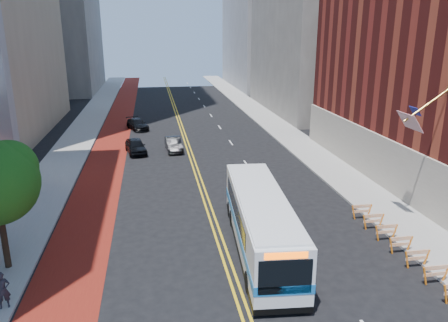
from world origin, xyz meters
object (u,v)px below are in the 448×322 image
car_a (136,146)px  pedestrian (3,290)px  car_b (174,144)px  transit_bus (260,221)px  car_c (137,124)px

car_a → pedestrian: (-5.04, -25.04, 0.27)m
car_a → car_b: 3.80m
car_a → pedestrian: bearing=-112.3°
pedestrian → car_a: bearing=62.5°
car_b → pedestrian: pedestrian is taller
transit_bus → car_c: size_ratio=2.73×
car_c → pedestrian: (-4.96, -36.03, 0.35)m
transit_bus → pedestrian: size_ratio=7.22×
transit_bus → car_c: 33.34m
pedestrian → car_c: bearing=66.1°
car_c → car_b: bearing=-89.4°
car_c → pedestrian: bearing=-117.1°
car_b → transit_bus: bearing=-84.1°
car_a → car_c: bearing=79.5°
car_b → pedestrian: bearing=-112.7°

